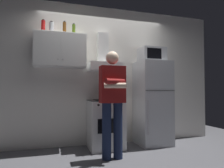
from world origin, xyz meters
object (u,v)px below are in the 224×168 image
(bottle_canister_steel, at_px, (51,28))
(microwave, at_px, (152,55))
(stove_oven, at_px, (105,124))
(bottle_olive_oil, at_px, (74,30))
(upper_cabinet, at_px, (60,51))
(bottle_beer_brown, at_px, (64,28))
(cooking_pot, at_px, (114,96))
(bottle_soda_red, at_px, (43,27))
(refrigerator, at_px, (152,103))
(range_hood, at_px, (104,61))
(person_standing, at_px, (112,99))

(bottle_canister_steel, bearing_deg, microwave, -4.39)
(stove_oven, distance_m, bottle_olive_oil, 1.82)
(upper_cabinet, relative_size, bottle_beer_brown, 3.60)
(bottle_canister_steel, bearing_deg, bottle_beer_brown, 1.35)
(cooking_pot, bearing_deg, microwave, 9.57)
(upper_cabinet, bearing_deg, bottle_soda_red, 171.63)
(bottle_beer_brown, bearing_deg, bottle_olive_oil, -1.45)
(refrigerator, relative_size, cooking_pot, 5.90)
(bottle_olive_oil, bearing_deg, bottle_soda_red, 179.79)
(bottle_beer_brown, relative_size, bottle_olive_oil, 1.13)
(refrigerator, height_order, bottle_olive_oil, bottle_olive_oil)
(cooking_pot, distance_m, bottle_canister_steel, 1.65)
(microwave, bearing_deg, upper_cabinet, 176.52)
(bottle_soda_red, relative_size, bottle_olive_oil, 1.11)
(stove_oven, height_order, range_hood, range_hood)
(microwave, relative_size, person_standing, 0.29)
(refrigerator, height_order, cooking_pot, refrigerator)
(person_standing, distance_m, bottle_canister_steel, 1.73)
(microwave, distance_m, bottle_beer_brown, 1.74)
(upper_cabinet, bearing_deg, cooking_pot, -14.73)
(bottle_canister_steel, bearing_deg, stove_oven, -9.83)
(stove_oven, bearing_deg, microwave, 1.15)
(microwave, bearing_deg, bottle_olive_oil, 174.42)
(microwave, xyz_separation_m, bottle_beer_brown, (-1.68, 0.15, 0.43))
(cooking_pot, xyz_separation_m, bottle_beer_brown, (-0.86, 0.29, 1.23))
(upper_cabinet, bearing_deg, range_hood, 0.09)
(upper_cabinet, height_order, range_hood, range_hood)
(stove_oven, xyz_separation_m, refrigerator, (0.95, 0.00, 0.37))
(microwave, height_order, cooking_pot, microwave)
(upper_cabinet, height_order, stove_oven, upper_cabinet)
(upper_cabinet, bearing_deg, bottle_olive_oil, 9.72)
(stove_oven, xyz_separation_m, microwave, (0.95, 0.02, 1.31))
(bottle_olive_oil, bearing_deg, microwave, -5.58)
(bottle_beer_brown, xyz_separation_m, bottle_canister_steel, (-0.23, -0.01, -0.01))
(stove_oven, xyz_separation_m, bottle_olive_oil, (-0.56, 0.17, 1.72))
(stove_oven, relative_size, bottle_beer_brown, 3.50)
(stove_oven, relative_size, refrigerator, 0.55)
(stove_oven, height_order, bottle_soda_red, bottle_soda_red)
(stove_oven, height_order, refrigerator, refrigerator)
(refrigerator, relative_size, microwave, 3.33)
(stove_oven, height_order, person_standing, person_standing)
(microwave, xyz_separation_m, cooking_pot, (-0.82, -0.14, -0.80))
(range_hood, relative_size, bottle_beer_brown, 3.00)
(bottle_soda_red, bearing_deg, bottle_canister_steel, -1.29)
(cooking_pot, xyz_separation_m, bottle_canister_steel, (-1.08, 0.28, 1.22))
(refrigerator, xyz_separation_m, bottle_soda_red, (-2.04, 0.17, 1.37))
(microwave, xyz_separation_m, bottle_canister_steel, (-1.90, 0.15, 0.41))
(refrigerator, distance_m, bottle_beer_brown, 2.17)
(range_hood, height_order, microwave, range_hood)
(refrigerator, bearing_deg, bottle_beer_brown, 174.21)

